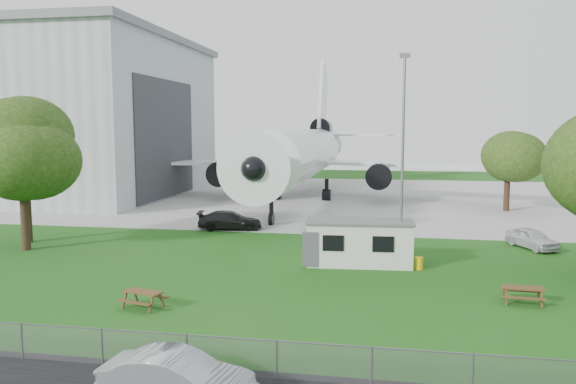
% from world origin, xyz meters
% --- Properties ---
extents(ground, '(160.00, 160.00, 0.00)m').
position_xyz_m(ground, '(0.00, 0.00, 0.00)').
color(ground, '#29651D').
extents(concrete_apron, '(120.00, 46.00, 0.03)m').
position_xyz_m(concrete_apron, '(0.00, 38.00, 0.01)').
color(concrete_apron, '#B7B7B2').
rests_on(concrete_apron, ground).
extents(hangar, '(43.00, 31.00, 18.55)m').
position_xyz_m(hangar, '(-37.97, 36.00, 9.41)').
color(hangar, '#B2B7BC').
rests_on(hangar, ground).
extents(airliner, '(46.36, 47.73, 17.69)m').
position_xyz_m(airliner, '(-2.00, 35.86, 5.27)').
color(airliner, white).
rests_on(airliner, ground).
extents(site_cabin, '(6.84, 3.12, 2.62)m').
position_xyz_m(site_cabin, '(5.84, 6.26, 1.31)').
color(site_cabin, silver).
rests_on(site_cabin, ground).
extents(picnic_west, '(2.14, 1.94, 0.76)m').
position_xyz_m(picnic_west, '(-3.27, -3.50, 0.00)').
color(picnic_west, brown).
rests_on(picnic_west, ground).
extents(picnic_east, '(1.89, 1.61, 0.76)m').
position_xyz_m(picnic_east, '(13.57, 0.14, 0.00)').
color(picnic_east, brown).
rests_on(picnic_east, ground).
extents(fence, '(58.00, 0.04, 1.30)m').
position_xyz_m(fence, '(0.00, -9.50, 0.00)').
color(fence, gray).
rests_on(fence, ground).
extents(lamp_mast, '(0.16, 0.16, 12.00)m').
position_xyz_m(lamp_mast, '(8.20, 6.20, 6.00)').
color(lamp_mast, slate).
rests_on(lamp_mast, ground).
extents(tree_west_big, '(7.45, 7.45, 11.14)m').
position_xyz_m(tree_west_big, '(-17.39, 8.67, 7.40)').
color(tree_west_big, '#382619').
rests_on(tree_west_big, ground).
extents(tree_west_small, '(6.65, 6.65, 9.16)m').
position_xyz_m(tree_west_small, '(-15.95, 6.38, 5.82)').
color(tree_west_small, '#382619').
rests_on(tree_west_small, ground).
extents(tree_far_apron, '(6.22, 6.22, 8.08)m').
position_xyz_m(tree_far_apron, '(18.72, 30.12, 4.96)').
color(tree_far_apron, '#382619').
rests_on(tree_far_apron, ground).
extents(car_centre_sedan, '(4.66, 1.96, 1.50)m').
position_xyz_m(car_centre_sedan, '(1.46, -11.55, 0.75)').
color(car_centre_sedan, '#B8BBC0').
rests_on(car_centre_sedan, ground).
extents(car_ne_hatch, '(3.16, 4.27, 1.35)m').
position_xyz_m(car_ne_hatch, '(16.91, 12.62, 0.68)').
color(car_ne_hatch, silver).
rests_on(car_ne_hatch, ground).
extents(car_apron_van, '(5.28, 2.83, 1.45)m').
position_xyz_m(car_apron_van, '(-4.79, 15.86, 0.73)').
color(car_apron_van, black).
rests_on(car_apron_van, ground).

